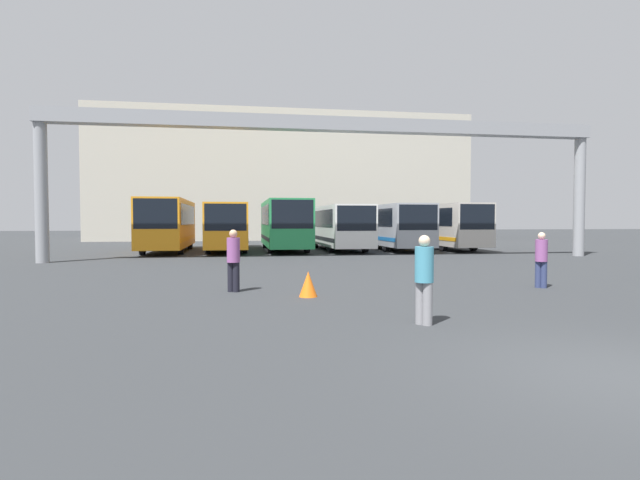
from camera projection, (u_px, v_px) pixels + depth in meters
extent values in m
plane|color=#2D3033|center=(633.00, 378.00, 6.32)|extent=(200.00, 200.00, 0.00)
cube|color=#B7B2A3|center=(282.00, 179.00, 55.58)|extent=(38.97, 12.00, 13.22)
cylinder|color=gray|center=(41.00, 193.00, 23.49)|extent=(0.60, 0.60, 6.61)
cylinder|color=gray|center=(579.00, 197.00, 28.07)|extent=(0.60, 0.60, 6.61)
cube|color=gray|center=(334.00, 124.00, 25.64)|extent=(28.75, 0.80, 0.70)
cube|color=orange|center=(168.00, 223.00, 31.97)|extent=(2.52, 10.05, 2.96)
cube|color=black|center=(155.00, 214.00, 27.02)|extent=(2.32, 0.06, 1.66)
cube|color=black|center=(168.00, 215.00, 31.95)|extent=(2.55, 8.54, 1.24)
cube|color=orange|center=(168.00, 238.00, 32.01)|extent=(2.55, 9.54, 0.24)
cylinder|color=black|center=(142.00, 246.00, 29.07)|extent=(0.28, 1.03, 1.03)
cylinder|color=black|center=(181.00, 246.00, 29.43)|extent=(0.28, 1.03, 1.03)
cylinder|color=black|center=(158.00, 242.00, 34.61)|extent=(0.28, 1.03, 1.03)
cylinder|color=black|center=(190.00, 242.00, 34.97)|extent=(0.28, 1.03, 1.03)
cube|color=orange|center=(228.00, 225.00, 33.33)|extent=(2.50, 11.57, 2.69)
cube|color=black|center=(226.00, 217.00, 27.63)|extent=(2.30, 0.06, 1.51)
cube|color=black|center=(228.00, 218.00, 33.32)|extent=(2.53, 9.83, 1.13)
cube|color=black|center=(228.00, 238.00, 33.37)|extent=(2.53, 10.99, 0.24)
cylinder|color=black|center=(208.00, 245.00, 30.01)|extent=(0.28, 1.03, 1.03)
cylinder|color=black|center=(245.00, 245.00, 30.36)|extent=(0.28, 1.03, 1.03)
cylinder|color=black|center=(213.00, 241.00, 36.40)|extent=(0.28, 1.03, 1.03)
cylinder|color=black|center=(244.00, 241.00, 36.75)|extent=(0.28, 1.03, 1.03)
cube|color=#268C4C|center=(284.00, 223.00, 33.34)|extent=(2.60, 10.36, 2.94)
cube|color=black|center=(293.00, 214.00, 28.23)|extent=(2.39, 0.06, 1.65)
cube|color=black|center=(284.00, 215.00, 33.32)|extent=(2.63, 8.81, 1.23)
cube|color=black|center=(284.00, 237.00, 33.38)|extent=(2.63, 9.84, 0.24)
cylinder|color=black|center=(270.00, 246.00, 30.35)|extent=(0.28, 0.95, 0.95)
cylinder|color=black|center=(307.00, 245.00, 30.72)|extent=(0.28, 0.95, 0.95)
cylinder|color=black|center=(265.00, 242.00, 36.07)|extent=(0.28, 0.95, 0.95)
cylinder|color=black|center=(296.00, 241.00, 36.44)|extent=(0.28, 0.95, 0.95)
cube|color=silver|center=(338.00, 226.00, 34.16)|extent=(2.54, 10.78, 2.63)
cube|color=black|center=(357.00, 218.00, 28.85)|extent=(2.33, 0.06, 1.47)
cube|color=black|center=(338.00, 219.00, 34.15)|extent=(2.57, 9.16, 1.10)
cube|color=black|center=(338.00, 238.00, 34.20)|extent=(2.57, 10.24, 0.24)
cylinder|color=black|center=(330.00, 244.00, 31.05)|extent=(0.28, 1.09, 1.09)
cylinder|color=black|center=(365.00, 244.00, 31.41)|extent=(0.28, 1.09, 1.09)
cylinder|color=black|center=(316.00, 240.00, 37.00)|extent=(0.28, 1.09, 1.09)
cylinder|color=black|center=(345.00, 240.00, 37.36)|extent=(0.28, 1.09, 1.09)
cube|color=#999EA5|center=(387.00, 225.00, 35.60)|extent=(2.60, 12.46, 2.70)
cube|color=black|center=(418.00, 217.00, 29.46)|extent=(2.39, 0.06, 1.51)
cube|color=black|center=(387.00, 218.00, 35.58)|extent=(2.63, 10.59, 1.13)
cube|color=#1966B2|center=(387.00, 237.00, 35.63)|extent=(2.63, 11.83, 0.24)
cylinder|color=black|center=(386.00, 244.00, 32.02)|extent=(0.28, 0.97, 0.97)
cylinder|color=black|center=(420.00, 244.00, 32.39)|extent=(0.28, 0.97, 0.97)
cylinder|color=black|center=(360.00, 240.00, 38.90)|extent=(0.28, 0.97, 0.97)
cylinder|color=black|center=(388.00, 240.00, 39.27)|extent=(0.28, 0.97, 0.97)
cube|color=beige|center=(438.00, 224.00, 35.93)|extent=(2.42, 11.91, 2.75)
cube|color=black|center=(477.00, 217.00, 30.06)|extent=(2.23, 0.06, 1.54)
cube|color=black|center=(438.00, 217.00, 35.91)|extent=(2.45, 10.12, 1.16)
cube|color=orange|center=(438.00, 237.00, 35.97)|extent=(2.45, 11.31, 0.24)
cylinder|color=black|center=(443.00, 244.00, 32.52)|extent=(0.28, 0.93, 0.93)
cylinder|color=black|center=(473.00, 244.00, 32.87)|extent=(0.28, 0.93, 0.93)
cylinder|color=black|center=(409.00, 240.00, 39.10)|extent=(0.28, 0.93, 0.93)
cylinder|color=black|center=(434.00, 240.00, 39.44)|extent=(0.28, 0.93, 0.93)
cylinder|color=gray|center=(428.00, 304.00, 9.50)|extent=(0.19, 0.19, 0.82)
cylinder|color=gray|center=(420.00, 303.00, 9.62)|extent=(0.19, 0.19, 0.82)
cylinder|color=teal|center=(424.00, 264.00, 9.53)|extent=(0.36, 0.36, 0.68)
sphere|color=beige|center=(424.00, 241.00, 9.51)|extent=(0.22, 0.22, 0.22)
cylinder|color=navy|center=(538.00, 274.00, 14.85)|extent=(0.18, 0.18, 0.79)
cylinder|color=navy|center=(544.00, 275.00, 14.76)|extent=(0.18, 0.18, 0.79)
cylinder|color=#8C4C8C|center=(541.00, 250.00, 14.78)|extent=(0.34, 0.34, 0.65)
sphere|color=beige|center=(542.00, 236.00, 14.76)|extent=(0.21, 0.21, 0.21)
cylinder|color=black|center=(231.00, 277.00, 14.00)|extent=(0.19, 0.19, 0.83)
cylinder|color=black|center=(236.00, 277.00, 13.95)|extent=(0.19, 0.19, 0.83)
cylinder|color=#8C4C8C|center=(233.00, 250.00, 13.95)|extent=(0.36, 0.36, 0.69)
sphere|color=tan|center=(233.00, 234.00, 13.93)|extent=(0.22, 0.22, 0.22)
cone|color=orange|center=(308.00, 284.00, 13.07)|extent=(0.48, 0.48, 0.67)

